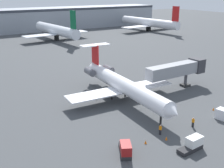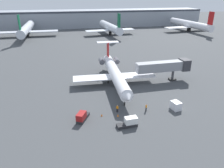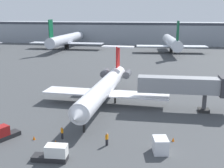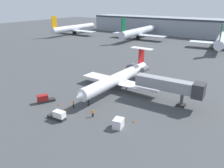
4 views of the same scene
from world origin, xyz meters
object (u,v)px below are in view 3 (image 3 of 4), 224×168
(traffic_cone_far, at_px, (34,138))
(ground_crew_marshaller, at_px, (62,133))
(ground_crew_loader, at_px, (107,139))
(parked_airliner_west_mid, at_px, (66,39))
(baggage_tug_lead, at_px, (2,134))
(traffic_cone_near, at_px, (173,139))
(traffic_cone_mid, at_px, (56,142))
(parked_airliner_centre, at_px, (172,42))
(jet_bridge, at_px, (191,86))
(regional_jet, at_px, (105,87))
(baggage_tug_trailing, at_px, (54,154))
(cargo_container_uld, at_px, (160,145))

(traffic_cone_far, bearing_deg, ground_crew_marshaller, 15.19)
(ground_crew_loader, distance_m, parked_airliner_west_mid, 99.50)
(parked_airliner_west_mid, bearing_deg, baggage_tug_lead, -75.56)
(traffic_cone_near, height_order, traffic_cone_mid, same)
(baggage_tug_lead, xyz_separation_m, parked_airliner_centre, (23.35, 89.00, 3.55))
(parked_airliner_west_mid, bearing_deg, jet_bridge, -57.38)
(jet_bridge, height_order, ground_crew_loader, jet_bridge)
(ground_crew_marshaller, xyz_separation_m, parked_airliner_west_mid, (-31.59, 91.15, 3.63))
(ground_crew_loader, bearing_deg, ground_crew_marshaller, 172.55)
(traffic_cone_far, relative_size, parked_airliner_centre, 0.02)
(regional_jet, xyz_separation_m, baggage_tug_trailing, (-1.58, -20.61, -2.52))
(parked_airliner_west_mid, xyz_separation_m, parked_airliner_centre, (47.28, -3.93, -0.11))
(regional_jet, relative_size, ground_crew_marshaller, 18.68)
(jet_bridge, height_order, traffic_cone_far, jet_bridge)
(regional_jet, xyz_separation_m, ground_crew_marshaller, (-2.65, -15.03, -2.50))
(ground_crew_loader, distance_m, cargo_container_uld, 6.66)
(traffic_cone_far, distance_m, parked_airliner_centre, 90.36)
(regional_jet, bearing_deg, baggage_tug_lead, -121.52)
(ground_crew_marshaller, distance_m, traffic_cone_near, 14.60)
(cargo_container_uld, relative_size, parked_airliner_centre, 0.07)
(parked_airliner_centre, bearing_deg, ground_crew_marshaller, -100.20)
(regional_jet, bearing_deg, traffic_cone_near, -48.00)
(ground_crew_loader, relative_size, baggage_tug_trailing, 0.41)
(regional_jet, distance_m, traffic_cone_far, 17.43)
(jet_bridge, xyz_separation_m, traffic_cone_mid, (-17.79, -16.11, -4.15))
(cargo_container_uld, bearing_deg, regional_jet, 121.82)
(cargo_container_uld, relative_size, traffic_cone_near, 4.50)
(traffic_cone_near, bearing_deg, cargo_container_uld, -115.77)
(baggage_tug_lead, height_order, cargo_container_uld, baggage_tug_lead)
(baggage_tug_lead, distance_m, traffic_cone_mid, 7.43)
(regional_jet, bearing_deg, traffic_cone_mid, -99.81)
(traffic_cone_far, bearing_deg, regional_jet, 68.81)
(ground_crew_loader, xyz_separation_m, parked_airliner_centre, (9.47, 88.04, 3.53))
(regional_jet, distance_m, parked_airliner_centre, 73.37)
(cargo_container_uld, distance_m, traffic_cone_near, 3.75)
(baggage_tug_trailing, relative_size, cargo_container_uld, 1.66)
(parked_airliner_west_mid, bearing_deg, ground_crew_loader, -67.65)
(traffic_cone_near, bearing_deg, ground_crew_loader, -161.74)
(baggage_tug_trailing, distance_m, parked_airliner_west_mid, 102.17)
(jet_bridge, relative_size, traffic_cone_near, 28.78)
(ground_crew_marshaller, bearing_deg, ground_crew_loader, -7.45)
(regional_jet, distance_m, parked_airliner_west_mid, 83.48)
(ground_crew_loader, height_order, baggage_tug_lead, baggage_tug_lead)
(jet_bridge, relative_size, baggage_tug_trailing, 3.87)
(traffic_cone_mid, bearing_deg, parked_airliner_west_mid, 108.65)
(ground_crew_marshaller, distance_m, cargo_container_uld, 12.93)
(traffic_cone_mid, bearing_deg, regional_jet, 80.19)
(ground_crew_marshaller, height_order, parked_airliner_west_mid, parked_airliner_west_mid)
(baggage_tug_trailing, xyz_separation_m, cargo_container_uld, (11.78, 4.17, 0.08))
(regional_jet, relative_size, baggage_tug_trailing, 7.71)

